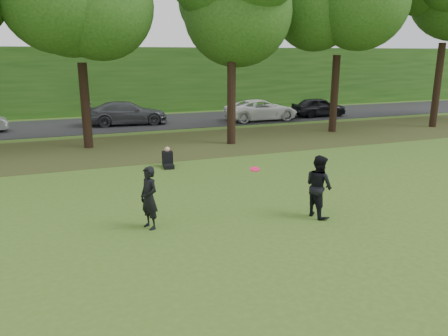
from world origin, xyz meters
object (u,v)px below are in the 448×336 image
Objects in this scene: frisbee at (255,169)px; seated_person at (168,160)px; player_left at (149,198)px; player_right at (319,186)px.

frisbee is 0.44× the size of seated_person.
player_left is 6.54m from seated_person.
player_right is 2.16× the size of seated_person.
player_right reaches higher than frisbee.
player_left is at bearing 72.84° from player_right.
player_left is at bearing -102.43° from seated_person.
frisbee is at bearing 61.31° from player_left.
player_right is 4.91× the size of frisbee.
player_left is 4.64× the size of frisbee.
seated_person is at bearing 138.98° from player_left.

